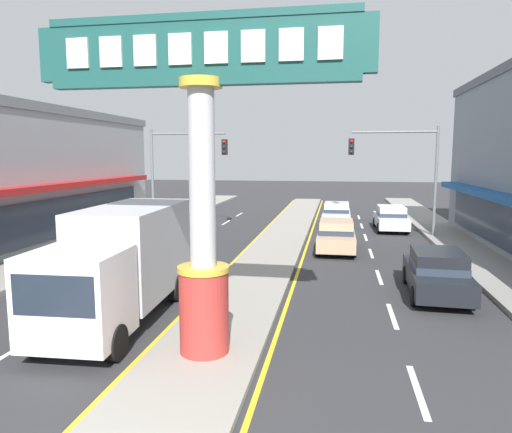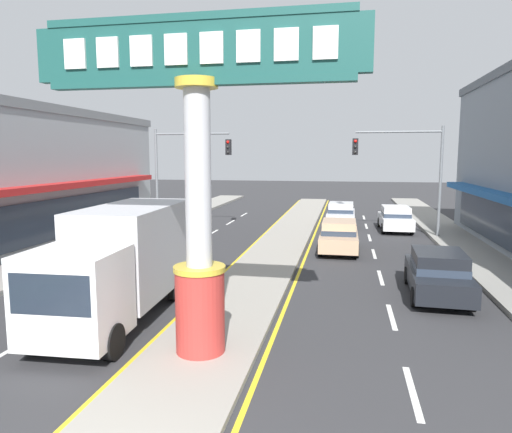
% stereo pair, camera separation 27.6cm
% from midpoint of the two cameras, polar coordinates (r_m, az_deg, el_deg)
% --- Properties ---
extents(median_strip, '(2.57, 52.00, 0.14)m').
position_cam_midpoint_polar(median_strip, '(22.95, 2.02, -3.94)').
color(median_strip, gray).
rests_on(median_strip, ground).
extents(sidewalk_left, '(2.61, 60.00, 0.18)m').
position_cam_midpoint_polar(sidewalk_left, '(24.12, -20.92, -3.83)').
color(sidewalk_left, gray).
rests_on(sidewalk_left, ground).
extents(sidewalk_right, '(2.61, 60.00, 0.18)m').
position_cam_midpoint_polar(sidewalk_right, '(21.67, 26.18, -5.35)').
color(sidewalk_right, gray).
rests_on(sidewalk_right, ground).
extents(lane_markings, '(9.31, 52.00, 0.01)m').
position_cam_midpoint_polar(lane_markings, '(21.65, 1.52, -4.82)').
color(lane_markings, silver).
rests_on(lane_markings, ground).
extents(district_sign, '(7.35, 1.18, 7.43)m').
position_cam_midpoint_polar(district_sign, '(10.33, -7.39, 5.05)').
color(district_sign, '#B7332D').
rests_on(district_sign, median_strip).
extents(traffic_light_left_side, '(4.86, 0.46, 6.20)m').
position_cam_midpoint_polar(traffic_light_left_side, '(28.79, -9.64, 6.65)').
color(traffic_light_left_side, slate).
rests_on(traffic_light_left_side, ground).
extents(traffic_light_right_side, '(4.86, 0.46, 6.20)m').
position_cam_midpoint_polar(traffic_light_right_side, '(27.21, 17.29, 6.38)').
color(traffic_light_right_side, slate).
rests_on(traffic_light_right_side, ground).
extents(sedan_near_right_lane, '(1.88, 4.32, 1.53)m').
position_cam_midpoint_polar(sedan_near_right_lane, '(31.26, 9.57, 0.35)').
color(sedan_near_right_lane, silver).
rests_on(sedan_near_right_lane, ground).
extents(sedan_far_right_lane, '(1.98, 4.37, 1.53)m').
position_cam_midpoint_polar(sedan_far_right_lane, '(16.54, 20.78, -6.39)').
color(sedan_far_right_lane, black).
rests_on(sedan_far_right_lane, ground).
extents(sedan_near_left_lane, '(1.84, 4.30, 1.53)m').
position_cam_midpoint_polar(sedan_near_left_lane, '(22.81, 9.43, -2.28)').
color(sedan_near_left_lane, tan).
rests_on(sedan_near_left_lane, ground).
extents(box_truck_mid_left_lane, '(2.47, 6.99, 3.12)m').
position_cam_midpoint_polar(box_truck_mid_left_lane, '(13.86, -16.40, -4.99)').
color(box_truck_mid_left_lane, white).
rests_on(box_truck_mid_left_lane, ground).
extents(sedan_far_left_oncoming, '(1.89, 4.33, 1.53)m').
position_cam_midpoint_polar(sedan_far_left_oncoming, '(29.91, 15.88, -0.15)').
color(sedan_far_left_oncoming, white).
rests_on(sedan_far_left_oncoming, ground).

